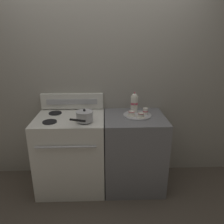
# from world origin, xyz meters

# --- Properties ---
(ground_plane) EXTENTS (6.00, 6.00, 0.00)m
(ground_plane) POSITION_xyz_m (0.00, 0.00, 0.00)
(ground_plane) COLOR brown
(wall_back) EXTENTS (6.00, 0.05, 2.20)m
(wall_back) POSITION_xyz_m (0.00, 0.34, 1.10)
(wall_back) COLOR #9E998E
(wall_back) RESTS_ON ground
(stove) EXTENTS (0.79, 0.66, 0.92)m
(stove) POSITION_xyz_m (-0.36, -0.00, 0.46)
(stove) COLOR silver
(stove) RESTS_ON ground
(control_panel) EXTENTS (0.77, 0.05, 0.19)m
(control_panel) POSITION_xyz_m (-0.36, 0.29, 1.02)
(control_panel) COLOR silver
(control_panel) RESTS_ON stove
(side_counter) EXTENTS (0.70, 0.63, 0.91)m
(side_counter) POSITION_xyz_m (0.40, 0.00, 0.45)
(side_counter) COLOR slate
(side_counter) RESTS_ON ground
(saucepan) EXTENTS (0.23, 0.29, 0.14)m
(saucepan) POSITION_xyz_m (-0.17, -0.15, 0.98)
(saucepan) COLOR #B7B7BC
(saucepan) RESTS_ON stove
(serving_tray) EXTENTS (0.33, 0.33, 0.01)m
(serving_tray) POSITION_xyz_m (0.43, 0.03, 0.92)
(serving_tray) COLOR #B2B2B7
(serving_tray) RESTS_ON side_counter
(teapot) EXTENTS (0.09, 0.14, 0.25)m
(teapot) POSITION_xyz_m (0.40, 0.13, 1.04)
(teapot) COLOR white
(teapot) RESTS_ON serving_tray
(teacup_left) EXTENTS (0.11, 0.11, 0.05)m
(teacup_left) POSITION_xyz_m (0.46, -0.06, 0.95)
(teacup_left) COLOR white
(teacup_left) RESTS_ON serving_tray
(teacup_right) EXTENTS (0.11, 0.11, 0.05)m
(teacup_right) POSITION_xyz_m (0.36, 0.00, 0.95)
(teacup_right) COLOR white
(teacup_right) RESTS_ON serving_tray
(creamer_jug) EXTENTS (0.06, 0.06, 0.07)m
(creamer_jug) POSITION_xyz_m (0.53, 0.05, 0.96)
(creamer_jug) COLOR white
(creamer_jug) RESTS_ON serving_tray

